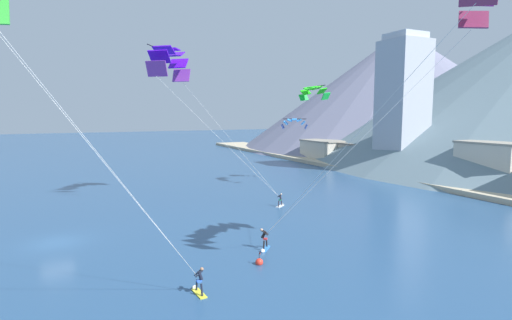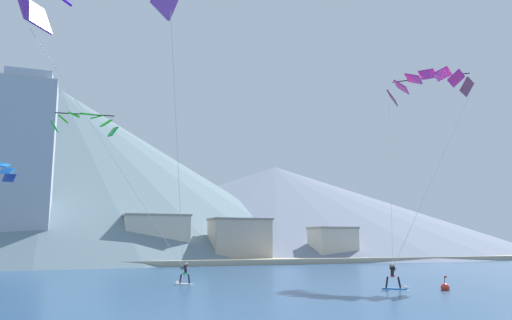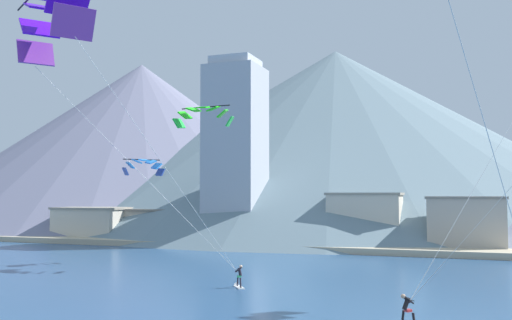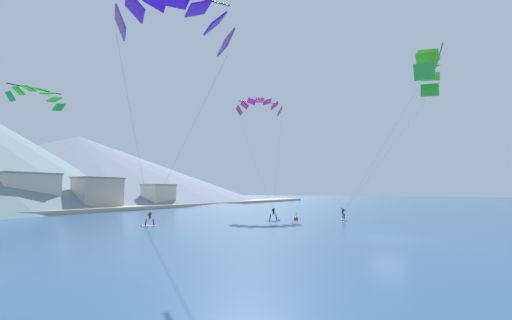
{
  "view_description": "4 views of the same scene",
  "coord_description": "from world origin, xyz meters",
  "px_view_note": "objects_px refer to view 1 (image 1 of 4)",
  "views": [
    {
      "loc": [
        36.02,
        0.92,
        10.72
      ],
      "look_at": [
        -3.12,
        19.91,
        5.56
      ],
      "focal_mm": 28.0,
      "sensor_mm": 36.0,
      "label": 1
    },
    {
      "loc": [
        -11.4,
        -13.46,
        3.19
      ],
      "look_at": [
        -0.51,
        15.5,
        8.16
      ],
      "focal_mm": 35.0,
      "sensor_mm": 36.0,
      "label": 2
    },
    {
      "loc": [
        11.76,
        -13.74,
        6.43
      ],
      "look_at": [
        0.32,
        16.94,
        8.4
      ],
      "focal_mm": 40.0,
      "sensor_mm": 36.0,
      "label": 3
    },
    {
      "loc": [
        -28.35,
        -5.33,
        3.73
      ],
      "look_at": [
        0.62,
        12.31,
        6.75
      ],
      "focal_mm": 24.0,
      "sensor_mm": 36.0,
      "label": 4
    }
  ],
  "objects_px": {
    "parafoil_kite_near_lead": "(170,60)",
    "race_marker_buoy": "(259,262)",
    "kitesurfer_near_lead": "(281,202)",
    "parafoil_kite_distant_low_drift": "(314,91)",
    "kitesurfer_near_trail": "(198,285)",
    "kitesurfer_mid_center": "(264,243)",
    "parafoil_kite_distant_high_outer": "(294,122)"
  },
  "relations": [
    {
      "from": "kitesurfer_mid_center",
      "to": "parafoil_kite_distant_high_outer",
      "type": "distance_m",
      "value": 33.53
    },
    {
      "from": "parafoil_kite_near_lead",
      "to": "race_marker_buoy",
      "type": "bearing_deg",
      "value": 1.53
    },
    {
      "from": "kitesurfer_near_lead",
      "to": "parafoil_kite_distant_low_drift",
      "type": "xyz_separation_m",
      "value": [
        -7.11,
        9.07,
        13.23
      ]
    },
    {
      "from": "parafoil_kite_distant_low_drift",
      "to": "parafoil_kite_near_lead",
      "type": "bearing_deg",
      "value": -90.27
    },
    {
      "from": "kitesurfer_near_trail",
      "to": "kitesurfer_mid_center",
      "type": "bearing_deg",
      "value": 125.35
    },
    {
      "from": "kitesurfer_near_trail",
      "to": "parafoil_kite_distant_low_drift",
      "type": "bearing_deg",
      "value": 134.86
    },
    {
      "from": "kitesurfer_near_lead",
      "to": "parafoil_kite_near_lead",
      "type": "xyz_separation_m",
      "value": [
        -7.2,
        -10.77,
        16.3
      ]
    },
    {
      "from": "parafoil_kite_distant_high_outer",
      "to": "race_marker_buoy",
      "type": "distance_m",
      "value": 36.54
    },
    {
      "from": "kitesurfer_near_lead",
      "to": "race_marker_buoy",
      "type": "bearing_deg",
      "value": -34.36
    },
    {
      "from": "parafoil_kite_distant_high_outer",
      "to": "race_marker_buoy",
      "type": "height_order",
      "value": "parafoil_kite_distant_high_outer"
    },
    {
      "from": "parafoil_kite_near_lead",
      "to": "kitesurfer_near_lead",
      "type": "bearing_deg",
      "value": 56.21
    },
    {
      "from": "kitesurfer_mid_center",
      "to": "kitesurfer_near_lead",
      "type": "bearing_deg",
      "value": 145.46
    },
    {
      "from": "kitesurfer_near_lead",
      "to": "kitesurfer_mid_center",
      "type": "relative_size",
      "value": 0.94
    },
    {
      "from": "kitesurfer_mid_center",
      "to": "parafoil_kite_distant_high_outer",
      "type": "xyz_separation_m",
      "value": [
        -26.39,
        18.76,
        8.7
      ]
    },
    {
      "from": "kitesurfer_mid_center",
      "to": "parafoil_kite_near_lead",
      "type": "distance_m",
      "value": 25.51
    },
    {
      "from": "kitesurfer_near_trail",
      "to": "race_marker_buoy",
      "type": "height_order",
      "value": "kitesurfer_near_trail"
    },
    {
      "from": "kitesurfer_mid_center",
      "to": "race_marker_buoy",
      "type": "bearing_deg",
      "value": -33.49
    },
    {
      "from": "kitesurfer_mid_center",
      "to": "parafoil_kite_distant_low_drift",
      "type": "xyz_separation_m",
      "value": [
        -19.48,
        17.58,
        13.14
      ]
    },
    {
      "from": "kitesurfer_near_trail",
      "to": "kitesurfer_mid_center",
      "type": "relative_size",
      "value": 1.02
    },
    {
      "from": "parafoil_kite_distant_low_drift",
      "to": "kitesurfer_near_lead",
      "type": "bearing_deg",
      "value": -51.91
    },
    {
      "from": "kitesurfer_mid_center",
      "to": "race_marker_buoy",
      "type": "xyz_separation_m",
      "value": [
        2.52,
        -1.66,
        -0.37
      ]
    },
    {
      "from": "kitesurfer_mid_center",
      "to": "parafoil_kite_distant_low_drift",
      "type": "distance_m",
      "value": 29.35
    },
    {
      "from": "kitesurfer_near_lead",
      "to": "kitesurfer_near_trail",
      "type": "relative_size",
      "value": 0.93
    },
    {
      "from": "kitesurfer_near_lead",
      "to": "race_marker_buoy",
      "type": "relative_size",
      "value": 1.6
    },
    {
      "from": "parafoil_kite_near_lead",
      "to": "kitesurfer_mid_center",
      "type": "bearing_deg",
      "value": 6.57
    },
    {
      "from": "parafoil_kite_distant_low_drift",
      "to": "kitesurfer_near_trail",
      "type": "bearing_deg",
      "value": -45.14
    },
    {
      "from": "kitesurfer_near_lead",
      "to": "parafoil_kite_distant_high_outer",
      "type": "distance_m",
      "value": 19.47
    },
    {
      "from": "parafoil_kite_distant_high_outer",
      "to": "parafoil_kite_distant_low_drift",
      "type": "xyz_separation_m",
      "value": [
        6.91,
        -1.18,
        4.44
      ]
    },
    {
      "from": "parafoil_kite_near_lead",
      "to": "parafoil_kite_distant_high_outer",
      "type": "bearing_deg",
      "value": 107.98
    },
    {
      "from": "parafoil_kite_distant_high_outer",
      "to": "kitesurfer_mid_center",
      "type": "bearing_deg",
      "value": -35.41
    },
    {
      "from": "kitesurfer_near_lead",
      "to": "race_marker_buoy",
      "type": "height_order",
      "value": "kitesurfer_near_lead"
    },
    {
      "from": "kitesurfer_mid_center",
      "to": "kitesurfer_near_trail",
      "type": "bearing_deg",
      "value": -54.65
    }
  ]
}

